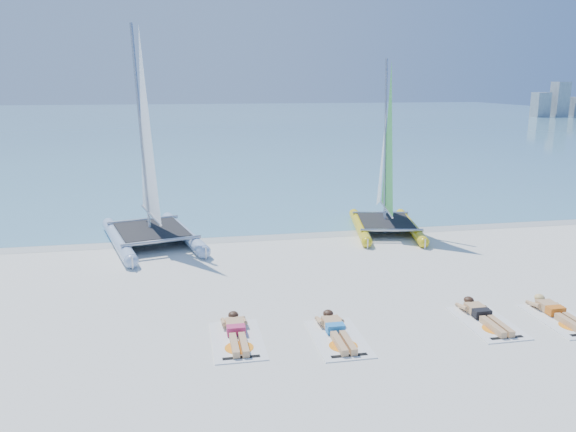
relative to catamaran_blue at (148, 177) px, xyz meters
name	(u,v)px	position (x,y,z in m)	size (l,w,h in m)	color
ground	(327,293)	(4.40, -5.36, -2.10)	(140.00, 140.00, 0.00)	silver
sea	(206,121)	(4.40, 57.64, -2.09)	(140.00, 115.00, 0.01)	#7BBBCD
wet_sand_strip	(286,234)	(4.40, 0.14, -2.09)	(140.00, 1.40, 0.01)	beige
distant_skyline	(576,103)	(58.11, 56.64, -0.16)	(14.00, 2.00, 5.00)	#9BA5AB
catamaran_blue	(148,177)	(0.00, 0.00, 0.00)	(3.63, 5.59, 7.02)	silver
catamaran_yellow	(385,175)	(7.90, 0.29, -0.22)	(2.90, 4.81, 5.97)	yellow
towel_a	(237,340)	(2.00, -7.54, -2.09)	(1.00, 1.85, 0.02)	white
sunbather_a	(236,331)	(2.00, -7.35, -1.98)	(0.37, 1.73, 0.26)	tan
towel_b	(338,338)	(3.99, -7.84, -2.09)	(1.00, 1.85, 0.02)	white
sunbather_b	(336,329)	(3.99, -7.65, -1.98)	(0.37, 1.73, 0.26)	tan
towel_c	(487,323)	(7.30, -7.70, -2.09)	(1.00, 1.85, 0.02)	white
sunbather_c	(483,314)	(7.30, -7.50, -1.98)	(0.37, 1.73, 0.26)	tan
towel_d	(562,320)	(8.96, -7.85, -2.09)	(1.00, 1.85, 0.02)	white
sunbather_d	(557,311)	(8.96, -7.66, -1.98)	(0.37, 1.73, 0.26)	tan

